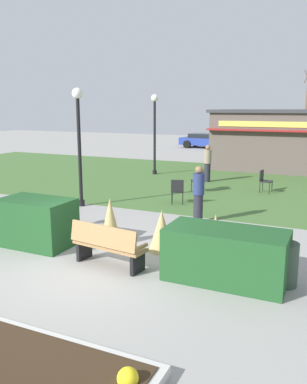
{
  "coord_description": "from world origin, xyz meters",
  "views": [
    {
      "loc": [
        4.58,
        -6.7,
        3.35
      ],
      "look_at": [
        0.12,
        2.95,
        1.1
      ],
      "focal_mm": 37.58,
      "sensor_mm": 36.0,
      "label": 1
    }
  ],
  "objects_px": {
    "park_bench": "(107,245)",
    "person_standing": "(208,163)",
    "lamppost_mid": "(79,133)",
    "trash_bin": "(284,264)",
    "tree_right_bg": "(306,112)",
    "cafe_chair_west": "(199,179)",
    "lamppost_far": "(155,124)",
    "cafe_chair_east": "(264,179)",
    "person_strolling": "(198,194)",
    "parked_car_west_slot": "(205,140)",
    "cafe_chair_center": "(177,189)"
  },
  "relations": [
    {
      "from": "lamppost_far",
      "to": "cafe_chair_center",
      "type": "height_order",
      "value": "lamppost_far"
    },
    {
      "from": "park_bench",
      "to": "cafe_chair_center",
      "type": "height_order",
      "value": "park_bench"
    },
    {
      "from": "cafe_chair_center",
      "to": "tree_right_bg",
      "type": "xyz_separation_m",
      "value": [
        2.04,
        26.89,
        2.43
      ]
    },
    {
      "from": "lamppost_mid",
      "to": "tree_right_bg",
      "type": "xyz_separation_m",
      "value": [
        4.97,
        28.51,
        0.44
      ]
    },
    {
      "from": "tree_right_bg",
      "to": "cafe_chair_west",
      "type": "bearing_deg",
      "value": -94.69
    },
    {
      "from": "cafe_chair_east",
      "to": "trash_bin",
      "type": "bearing_deg",
      "value": -77.87
    },
    {
      "from": "person_standing",
      "to": "cafe_chair_west",
      "type": "bearing_deg",
      "value": -19.53
    },
    {
      "from": "person_strolling",
      "to": "person_standing",
      "type": "relative_size",
      "value": 1.0
    },
    {
      "from": "cafe_chair_west",
      "to": "person_standing",
      "type": "bearing_deg",
      "value": 99.55
    },
    {
      "from": "cafe_chair_east",
      "to": "person_strolling",
      "type": "xyz_separation_m",
      "value": [
        -1.01,
        -5.25,
        0.33
      ]
    },
    {
      "from": "person_strolling",
      "to": "lamppost_far",
      "type": "bearing_deg",
      "value": 64.49
    },
    {
      "from": "cafe_chair_west",
      "to": "person_strolling",
      "type": "bearing_deg",
      "value": -72.03
    },
    {
      "from": "trash_bin",
      "to": "parked_car_west_slot",
      "type": "xyz_separation_m",
      "value": [
        -9.52,
        25.05,
        0.22
      ]
    },
    {
      "from": "lamppost_far",
      "to": "cafe_chair_west",
      "type": "xyz_separation_m",
      "value": [
        3.47,
        -3.25,
        -1.99
      ]
    },
    {
      "from": "lamppost_mid",
      "to": "parked_car_west_slot",
      "type": "distance_m",
      "value": 21.59
    },
    {
      "from": "trash_bin",
      "to": "person_strolling",
      "type": "xyz_separation_m",
      "value": [
        -2.87,
        3.41,
        0.44
      ]
    },
    {
      "from": "cafe_chair_east",
      "to": "parked_car_west_slot",
      "type": "bearing_deg",
      "value": 115.05
    },
    {
      "from": "person_strolling",
      "to": "lamppost_mid",
      "type": "bearing_deg",
      "value": 118.12
    },
    {
      "from": "trash_bin",
      "to": "parked_car_west_slot",
      "type": "relative_size",
      "value": 0.2
    },
    {
      "from": "lamppost_far",
      "to": "person_strolling",
      "type": "xyz_separation_m",
      "value": [
        4.85,
        -7.48,
        -1.66
      ]
    },
    {
      "from": "lamppost_far",
      "to": "tree_right_bg",
      "type": "xyz_separation_m",
      "value": [
        5.49,
        21.29,
        0.44
      ]
    },
    {
      "from": "trash_bin",
      "to": "cafe_chair_west",
      "type": "relative_size",
      "value": 0.95
    },
    {
      "from": "lamppost_mid",
      "to": "cafe_chair_west",
      "type": "xyz_separation_m",
      "value": [
        2.95,
        3.98,
        -1.99
      ]
    },
    {
      "from": "parked_car_west_slot",
      "to": "lamppost_mid",
      "type": "bearing_deg",
      "value": -83.8
    },
    {
      "from": "lamppost_far",
      "to": "person_standing",
      "type": "bearing_deg",
      "value": -16.7
    },
    {
      "from": "lamppost_mid",
      "to": "parked_car_west_slot",
      "type": "relative_size",
      "value": 0.92
    },
    {
      "from": "person_standing",
      "to": "parked_car_west_slot",
      "type": "height_order",
      "value": "person_standing"
    },
    {
      "from": "trash_bin",
      "to": "cafe_chair_center",
      "type": "xyz_separation_m",
      "value": [
        -4.27,
        5.29,
        0.11
      ]
    },
    {
      "from": "cafe_chair_center",
      "to": "tree_right_bg",
      "type": "distance_m",
      "value": 27.08
    },
    {
      "from": "lamppost_mid",
      "to": "trash_bin",
      "type": "xyz_separation_m",
      "value": [
        7.2,
        -3.67,
        -2.09
      ]
    },
    {
      "from": "lamppost_mid",
      "to": "person_standing",
      "type": "distance_m",
      "value": 7.0
    },
    {
      "from": "trash_bin",
      "to": "tree_right_bg",
      "type": "bearing_deg",
      "value": 93.96
    },
    {
      "from": "park_bench",
      "to": "cafe_chair_west",
      "type": "relative_size",
      "value": 1.97
    },
    {
      "from": "person_standing",
      "to": "tree_right_bg",
      "type": "distance_m",
      "value": 22.44
    },
    {
      "from": "cafe_chair_east",
      "to": "person_strolling",
      "type": "distance_m",
      "value": 5.36
    },
    {
      "from": "park_bench",
      "to": "cafe_chair_east",
      "type": "bearing_deg",
      "value": 79.81
    },
    {
      "from": "cafe_chair_west",
      "to": "person_strolling",
      "type": "relative_size",
      "value": 0.53
    },
    {
      "from": "person_strolling",
      "to": "person_standing",
      "type": "height_order",
      "value": "same"
    },
    {
      "from": "lamppost_far",
      "to": "person_standing",
      "type": "relative_size",
      "value": 2.36
    },
    {
      "from": "park_bench",
      "to": "tree_right_bg",
      "type": "distance_m",
      "value": 32.93
    },
    {
      "from": "park_bench",
      "to": "person_standing",
      "type": "xyz_separation_m",
      "value": [
        -1.1,
        10.6,
        0.38
      ]
    },
    {
      "from": "lamppost_mid",
      "to": "cafe_chair_east",
      "type": "xyz_separation_m",
      "value": [
        5.34,
        4.99,
        -1.99
      ]
    },
    {
      "from": "person_strolling",
      "to": "tree_right_bg",
      "type": "xyz_separation_m",
      "value": [
        0.64,
        28.77,
        2.1
      ]
    },
    {
      "from": "park_bench",
      "to": "tree_right_bg",
      "type": "xyz_separation_m",
      "value": [
        1.3,
        32.81,
        2.48
      ]
    },
    {
      "from": "trash_bin",
      "to": "tree_right_bg",
      "type": "height_order",
      "value": "tree_right_bg"
    },
    {
      "from": "cafe_chair_west",
      "to": "parked_car_west_slot",
      "type": "distance_m",
      "value": 18.19
    },
    {
      "from": "lamppost_far",
      "to": "cafe_chair_east",
      "type": "xyz_separation_m",
      "value": [
        5.86,
        -2.23,
        -1.99
      ]
    },
    {
      "from": "park_bench",
      "to": "parked_car_west_slot",
      "type": "distance_m",
      "value": 26.37
    },
    {
      "from": "cafe_chair_east",
      "to": "person_strolling",
      "type": "relative_size",
      "value": 0.53
    },
    {
      "from": "lamppost_far",
      "to": "tree_right_bg",
      "type": "height_order",
      "value": "tree_right_bg"
    }
  ]
}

